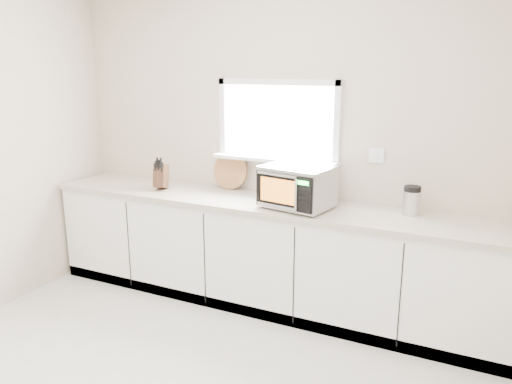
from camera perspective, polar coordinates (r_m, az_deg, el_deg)
The scene contains 7 objects.
back_wall at distance 4.31m, azimuth 2.54°, elevation 5.65°, with size 4.00×0.17×2.70m.
cabinets at distance 4.29m, azimuth 0.82°, elevation -7.18°, with size 3.92×0.60×0.88m, color white.
countertop at distance 4.14m, azimuth 0.78°, elevation -1.28°, with size 3.92×0.64×0.04m, color beige.
microwave at distance 3.91m, azimuth 4.72°, elevation 0.67°, with size 0.58×0.49×0.33m.
knife_block at distance 4.57m, azimuth -10.82°, elevation 1.88°, with size 0.16×0.23×0.30m.
cutting_board at distance 4.50m, azimuth -2.95°, elevation 2.41°, with size 0.33×0.33×0.02m, color #A97941.
coffee_grinder at distance 3.90m, azimuth 17.36°, elevation -0.91°, with size 0.14×0.14×0.22m.
Camera 1 is at (1.68, -1.92, 2.01)m, focal length 35.00 mm.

